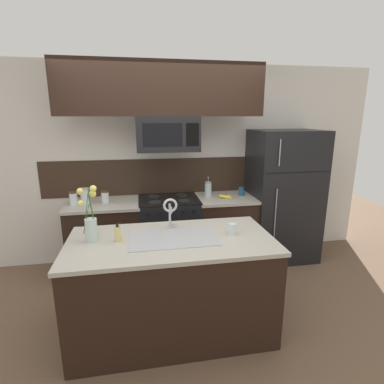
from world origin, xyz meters
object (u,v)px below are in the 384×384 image
(storage_jar_medium, at_px, (85,196))
(french_press, at_px, (208,189))
(stove_range, at_px, (169,232))
(refrigerator, at_px, (282,196))
(storage_jar_short, at_px, (105,197))
(microwave, at_px, (168,134))
(dish_soap_bottle, at_px, (118,234))
(flower_vase, at_px, (91,224))
(banana_bunch, at_px, (226,196))
(coffee_tin, at_px, (241,191))
(drinking_glass, at_px, (232,229))
(sink_faucet, at_px, (170,209))
(storage_jar_tall, at_px, (73,199))

(storage_jar_medium, xyz_separation_m, french_press, (1.54, 0.07, 0.00))
(stove_range, distance_m, french_press, 0.76)
(refrigerator, height_order, french_press, refrigerator)
(stove_range, distance_m, storage_jar_short, 0.94)
(microwave, height_order, french_press, microwave)
(dish_soap_bottle, distance_m, flower_vase, 0.24)
(storage_jar_short, bearing_deg, flower_vase, -89.88)
(storage_jar_short, distance_m, banana_bunch, 1.51)
(refrigerator, relative_size, storage_jar_short, 11.98)
(coffee_tin, bearing_deg, storage_jar_short, -178.36)
(drinking_glass, bearing_deg, sink_faucet, 158.49)
(storage_jar_tall, distance_m, sink_faucet, 1.45)
(microwave, bearing_deg, storage_jar_short, 178.50)
(stove_range, distance_m, refrigerator, 1.62)
(refrigerator, xyz_separation_m, sink_faucet, (-1.65, -1.05, 0.22))
(microwave, bearing_deg, drinking_glass, -70.06)
(sink_faucet, bearing_deg, microwave, 85.03)
(stove_range, distance_m, storage_jar_medium, 1.15)
(storage_jar_tall, bearing_deg, flower_vase, -72.35)
(storage_jar_short, xyz_separation_m, coffee_tin, (1.76, 0.05, -0.02))
(coffee_tin, distance_m, drinking_glass, 1.40)
(french_press, height_order, dish_soap_bottle, french_press)
(sink_faucet, height_order, dish_soap_bottle, sink_faucet)
(refrigerator, bearing_deg, dish_soap_bottle, -149.59)
(storage_jar_short, distance_m, flower_vase, 1.18)
(stove_range, relative_size, french_press, 3.48)
(storage_jar_short, bearing_deg, coffee_tin, 1.64)
(french_press, bearing_deg, drinking_glass, -93.72)
(french_press, distance_m, flower_vase, 1.80)
(french_press, relative_size, sink_faucet, 0.87)
(stove_range, distance_m, storage_jar_tall, 1.26)
(microwave, height_order, sink_faucet, microwave)
(refrigerator, bearing_deg, flower_vase, -152.91)
(refrigerator, relative_size, french_press, 6.62)
(drinking_glass, distance_m, flower_vase, 1.23)
(refrigerator, xyz_separation_m, banana_bunch, (-0.83, -0.08, 0.05))
(microwave, height_order, storage_jar_tall, microwave)
(microwave, distance_m, dish_soap_bottle, 1.53)
(dish_soap_bottle, bearing_deg, coffee_tin, 39.61)
(microwave, bearing_deg, banana_bunch, -3.04)
(french_press, relative_size, flower_vase, 0.54)
(stove_range, xyz_separation_m, storage_jar_short, (-0.78, -0.00, 0.52))
(storage_jar_tall, relative_size, dish_soap_bottle, 0.98)
(storage_jar_medium, distance_m, french_press, 1.54)
(banana_bunch, relative_size, dish_soap_bottle, 1.16)
(coffee_tin, relative_size, dish_soap_bottle, 0.67)
(coffee_tin, height_order, flower_vase, flower_vase)
(stove_range, height_order, coffee_tin, coffee_tin)
(french_press, height_order, flower_vase, flower_vase)
(flower_vase, bearing_deg, french_press, 43.51)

